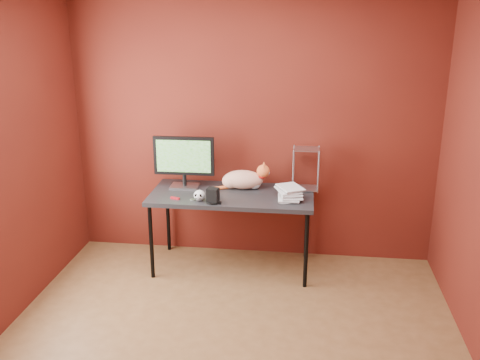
# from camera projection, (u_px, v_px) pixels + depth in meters

# --- Properties ---
(room) EXTENTS (3.52, 3.52, 2.61)m
(room) POSITION_uv_depth(u_px,v_px,m) (224.00, 163.00, 3.41)
(room) COLOR brown
(room) RESTS_ON ground
(desk) EXTENTS (1.50, 0.70, 0.75)m
(desk) POSITION_uv_depth(u_px,v_px,m) (232.00, 199.00, 4.95)
(desk) COLOR black
(desk) RESTS_ON ground
(monitor) EXTENTS (0.57, 0.19, 0.50)m
(monitor) POSITION_uv_depth(u_px,v_px,m) (184.00, 159.00, 5.01)
(monitor) COLOR #A2A2A6
(monitor) RESTS_ON desk
(cat) EXTENTS (0.56, 0.22, 0.26)m
(cat) POSITION_uv_depth(u_px,v_px,m) (243.00, 179.00, 5.04)
(cat) COLOR #C95A2A
(cat) RESTS_ON desk
(skull_mug) EXTENTS (0.10, 0.10, 0.10)m
(skull_mug) POSITION_uv_depth(u_px,v_px,m) (199.00, 195.00, 4.73)
(skull_mug) COLOR silver
(skull_mug) RESTS_ON desk
(speaker) EXTENTS (0.12, 0.12, 0.14)m
(speaker) POSITION_uv_depth(u_px,v_px,m) (213.00, 196.00, 4.67)
(speaker) COLOR black
(speaker) RESTS_ON desk
(book_stack) EXTENTS (0.28, 0.31, 1.25)m
(book_stack) POSITION_uv_depth(u_px,v_px,m) (281.00, 131.00, 4.60)
(book_stack) COLOR beige
(book_stack) RESTS_ON desk
(wire_rack) EXTENTS (0.25, 0.20, 0.40)m
(wire_rack) POSITION_uv_depth(u_px,v_px,m) (306.00, 169.00, 4.99)
(wire_rack) COLOR #A2A2A6
(wire_rack) RESTS_ON desk
(pocket_knife) EXTENTS (0.09, 0.05, 0.02)m
(pocket_knife) POSITION_uv_depth(u_px,v_px,m) (175.00, 198.00, 4.78)
(pocket_knife) COLOR maroon
(pocket_knife) RESTS_ON desk
(black_gadget) EXTENTS (0.05, 0.03, 0.02)m
(black_gadget) POSITION_uv_depth(u_px,v_px,m) (219.00, 203.00, 4.66)
(black_gadget) COLOR black
(black_gadget) RESTS_ON desk
(washer) EXTENTS (0.05, 0.05, 0.00)m
(washer) POSITION_uv_depth(u_px,v_px,m) (193.00, 199.00, 4.77)
(washer) COLOR #A2A2A6
(washer) RESTS_ON desk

